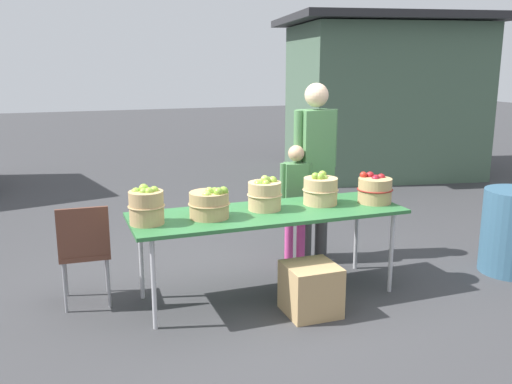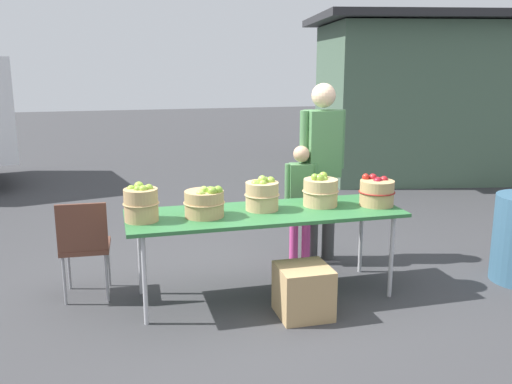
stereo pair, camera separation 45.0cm
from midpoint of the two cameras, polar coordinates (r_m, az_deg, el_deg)
name	(u,v)px [view 1 (the left image)]	position (r m, az deg, el deg)	size (l,w,h in m)	color
ground_plane	(268,295)	(4.94, -1.44, -10.43)	(40.00, 40.00, 0.00)	#38383A
market_table	(268,216)	(4.70, -1.48, -2.47)	(2.30, 0.76, 0.75)	#2D6B38
apple_basket_green_0	(146,206)	(4.42, -13.97, -1.42)	(0.29, 0.29, 0.31)	tan
apple_basket_green_1	(210,204)	(4.51, -7.59, -1.20)	(0.34, 0.34, 0.26)	tan
apple_basket_green_2	(265,194)	(4.71, -1.84, -0.27)	(0.30, 0.30, 0.30)	tan
apple_basket_green_3	(320,190)	(4.91, 3.98, 0.17)	(0.32, 0.32, 0.29)	tan
apple_basket_red_0	(375,189)	(5.02, 9.50, 0.24)	(0.32, 0.32, 0.27)	tan
vendor_adult	(315,157)	(5.59, 3.74, 3.52)	(0.47, 0.24, 1.77)	#3F3F3F
child_customer	(296,195)	(5.48, 1.71, -0.31)	(0.31, 0.20, 1.19)	#CC3F8C
food_kiosk	(382,96)	(10.36, 11.46, 9.58)	(3.98, 3.50, 2.74)	#47604C
folding_chair	(84,247)	(4.84, -19.64, -5.28)	(0.42, 0.42, 0.86)	brown
produce_crate	(311,289)	(4.53, 2.72, -9.88)	(0.41, 0.41, 0.41)	tan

